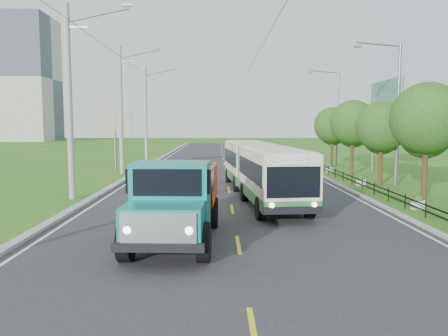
{
  "coord_description": "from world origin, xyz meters",
  "views": [
    {
      "loc": [
        -0.66,
        -13.76,
        3.86
      ],
      "look_at": [
        -0.37,
        6.17,
        1.9
      ],
      "focal_mm": 35.0,
      "sensor_mm": 36.0,
      "label": 1
    }
  ],
  "objects_px": {
    "pole_far": "(146,114)",
    "billboard_right": "(385,106)",
    "pole_mid": "(121,109)",
    "tree_fourth": "(382,129)",
    "planter_far": "(330,169)",
    "streetlight_mid": "(395,109)",
    "tree_fifth": "(353,125)",
    "planter_mid": "(361,181)",
    "streetlight_far": "(336,114)",
    "pole_near": "(70,101)",
    "dump_truck": "(176,195)",
    "planter_near": "(418,203)",
    "billboard_left": "(115,125)",
    "tree_back": "(333,127)",
    "tree_third": "(427,123)",
    "bus": "(259,166)"
  },
  "relations": [
    {
      "from": "pole_far",
      "to": "billboard_right",
      "type": "height_order",
      "value": "pole_far"
    },
    {
      "from": "pole_mid",
      "to": "tree_fourth",
      "type": "relative_size",
      "value": 1.85
    },
    {
      "from": "tree_fourth",
      "to": "planter_far",
      "type": "xyz_separation_m",
      "value": [
        -1.26,
        7.86,
        -3.3
      ]
    },
    {
      "from": "billboard_right",
      "to": "streetlight_mid",
      "type": "bearing_deg",
      "value": -105.44
    },
    {
      "from": "tree_fifth",
      "to": "planter_mid",
      "type": "height_order",
      "value": "tree_fifth"
    },
    {
      "from": "tree_fourth",
      "to": "streetlight_far",
      "type": "height_order",
      "value": "streetlight_far"
    },
    {
      "from": "streetlight_mid",
      "to": "pole_mid",
      "type": "bearing_deg",
      "value": 159.68
    },
    {
      "from": "pole_far",
      "to": "streetlight_mid",
      "type": "xyz_separation_m",
      "value": [
        18.9,
        -19.0,
        -0.19
      ]
    },
    {
      "from": "streetlight_far",
      "to": "planter_far",
      "type": "bearing_deg",
      "value": -108.8
    },
    {
      "from": "tree_fifth",
      "to": "billboard_right",
      "type": "height_order",
      "value": "billboard_right"
    },
    {
      "from": "planter_far",
      "to": "streetlight_far",
      "type": "bearing_deg",
      "value": 71.2
    },
    {
      "from": "streetlight_far",
      "to": "pole_far",
      "type": "bearing_deg",
      "value": 165.19
    },
    {
      "from": "pole_mid",
      "to": "tree_fifth",
      "type": "bearing_deg",
      "value": -2.71
    },
    {
      "from": "pole_near",
      "to": "planter_mid",
      "type": "xyz_separation_m",
      "value": [
        16.86,
        5.0,
        -4.81
      ]
    },
    {
      "from": "tree_fifth",
      "to": "dump_truck",
      "type": "bearing_deg",
      "value": -121.28
    },
    {
      "from": "tree_fourth",
      "to": "dump_truck",
      "type": "relative_size",
      "value": 0.82
    },
    {
      "from": "streetlight_mid",
      "to": "planter_far",
      "type": "bearing_deg",
      "value": 104.32
    },
    {
      "from": "streetlight_mid",
      "to": "planter_near",
      "type": "relative_size",
      "value": 13.54
    },
    {
      "from": "pole_far",
      "to": "billboard_left",
      "type": "distance_m",
      "value": 9.17
    },
    {
      "from": "pole_near",
      "to": "tree_back",
      "type": "bearing_deg",
      "value": 43.41
    },
    {
      "from": "tree_back",
      "to": "billboard_right",
      "type": "relative_size",
      "value": 0.75
    },
    {
      "from": "pole_near",
      "to": "planter_far",
      "type": "height_order",
      "value": "pole_near"
    },
    {
      "from": "pole_far",
      "to": "tree_fifth",
      "type": "xyz_separation_m",
      "value": [
        18.12,
        -12.86,
        -1.24
      ]
    },
    {
      "from": "planter_near",
      "to": "pole_mid",
      "type": "bearing_deg",
      "value": 138.35
    },
    {
      "from": "billboard_left",
      "to": "dump_truck",
      "type": "distance_m",
      "value": 24.72
    },
    {
      "from": "pole_near",
      "to": "dump_truck",
      "type": "distance_m",
      "value": 11.08
    },
    {
      "from": "tree_third",
      "to": "planter_mid",
      "type": "bearing_deg",
      "value": 102.1
    },
    {
      "from": "tree_back",
      "to": "billboard_right",
      "type": "height_order",
      "value": "billboard_right"
    },
    {
      "from": "pole_near",
      "to": "streetlight_mid",
      "type": "height_order",
      "value": "pole_near"
    },
    {
      "from": "planter_near",
      "to": "planter_far",
      "type": "xyz_separation_m",
      "value": [
        0.0,
        16.0,
        0.0
      ]
    },
    {
      "from": "dump_truck",
      "to": "planter_far",
      "type": "bearing_deg",
      "value": 66.42
    },
    {
      "from": "bus",
      "to": "dump_truck",
      "type": "height_order",
      "value": "bus"
    },
    {
      "from": "tree_fifth",
      "to": "streetlight_far",
      "type": "bearing_deg",
      "value": 84.29
    },
    {
      "from": "streetlight_far",
      "to": "planter_mid",
      "type": "height_order",
      "value": "streetlight_far"
    },
    {
      "from": "tree_third",
      "to": "dump_truck",
      "type": "distance_m",
      "value": 14.33
    },
    {
      "from": "pole_near",
      "to": "planter_far",
      "type": "relative_size",
      "value": 14.93
    },
    {
      "from": "tree_fourth",
      "to": "planter_far",
      "type": "relative_size",
      "value": 8.06
    },
    {
      "from": "pole_far",
      "to": "billboard_right",
      "type": "bearing_deg",
      "value": -32.3
    },
    {
      "from": "pole_far",
      "to": "tree_fourth",
      "type": "height_order",
      "value": "pole_far"
    },
    {
      "from": "pole_near",
      "to": "planter_far",
      "type": "distance_m",
      "value": 21.83
    },
    {
      "from": "tree_fourth",
      "to": "planter_far",
      "type": "bearing_deg",
      "value": 99.08
    },
    {
      "from": "pole_near",
      "to": "planter_near",
      "type": "xyz_separation_m",
      "value": [
        16.86,
        -3.0,
        -4.81
      ]
    },
    {
      "from": "tree_third",
      "to": "streetlight_far",
      "type": "xyz_separation_m",
      "value": [
        0.79,
        19.86,
        0.92
      ]
    },
    {
      "from": "pole_mid",
      "to": "billboard_left",
      "type": "distance_m",
      "value": 3.47
    },
    {
      "from": "billboard_left",
      "to": "planter_mid",
      "type": "bearing_deg",
      "value": -28.92
    },
    {
      "from": "tree_back",
      "to": "planter_mid",
      "type": "bearing_deg",
      "value": -95.91
    },
    {
      "from": "tree_fifth",
      "to": "pole_mid",
      "type": "bearing_deg",
      "value": 177.29
    },
    {
      "from": "pole_far",
      "to": "planter_far",
      "type": "bearing_deg",
      "value": -33.12
    },
    {
      "from": "planter_near",
      "to": "planter_mid",
      "type": "height_order",
      "value": "same"
    },
    {
      "from": "tree_fifth",
      "to": "tree_back",
      "type": "relative_size",
      "value": 1.05
    }
  ]
}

